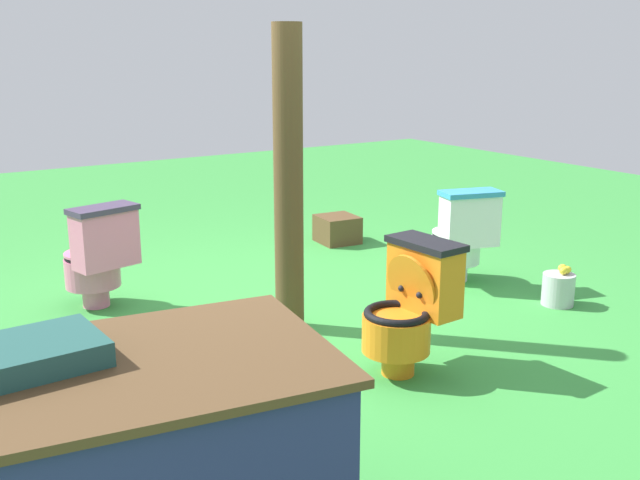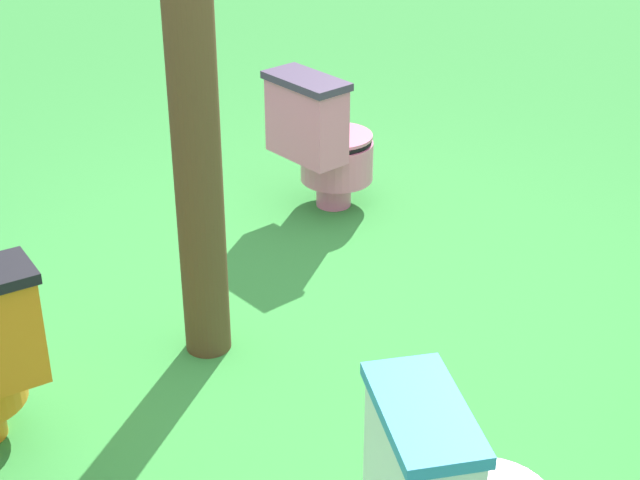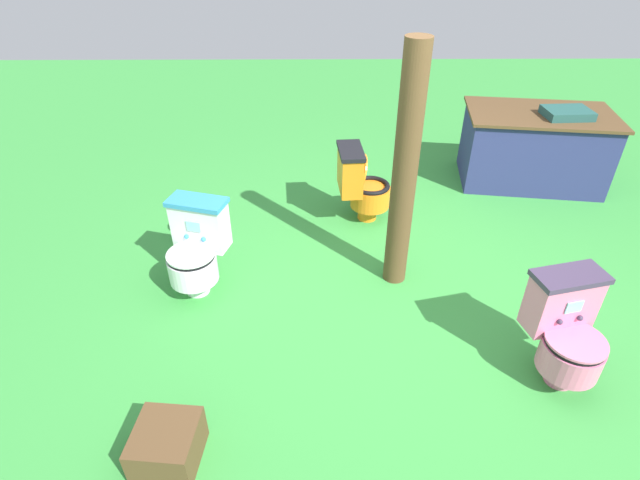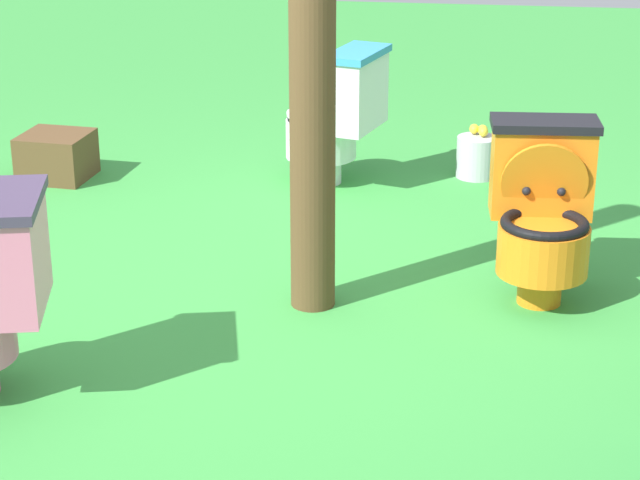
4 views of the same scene
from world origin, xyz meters
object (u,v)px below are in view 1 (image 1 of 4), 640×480
at_px(wooden_post, 288,182).
at_px(lemon_bucket, 558,288).
at_px(toilet_pink, 98,256).
at_px(toilet_orange, 410,306).
at_px(vendor_table, 109,475).
at_px(small_crate, 337,229).
at_px(toilet_white, 462,235).

distance_m(wooden_post, lemon_bucket, 2.05).
bearing_deg(toilet_pink, toilet_orange, -73.04).
distance_m(vendor_table, wooden_post, 2.43).
xyz_separation_m(vendor_table, small_crate, (-3.11, -3.27, -0.27)).
distance_m(wooden_post, small_crate, 2.30).
bearing_deg(small_crate, toilet_pink, 14.17).
bearing_deg(wooden_post, vendor_table, 45.17).
bearing_deg(vendor_table, lemon_bucket, -163.12).
bearing_deg(toilet_orange, toilet_pink, 26.13).
bearing_deg(lemon_bucket, toilet_orange, 10.09).
xyz_separation_m(toilet_white, lemon_bucket, (-0.23, 0.73, -0.25)).
height_order(toilet_white, vendor_table, vendor_table).
bearing_deg(vendor_table, small_crate, -133.57).
distance_m(toilet_white, small_crate, 1.52).
height_order(toilet_orange, lemon_bucket, toilet_orange).
bearing_deg(toilet_orange, toilet_white, -56.89).
height_order(toilet_pink, small_crate, toilet_pink).
xyz_separation_m(toilet_orange, wooden_post, (0.21, -0.91, 0.56)).
xyz_separation_m(toilet_pink, toilet_white, (-2.44, 0.90, 0.00)).
xyz_separation_m(toilet_orange, small_crate, (-1.23, -2.50, -0.25)).
distance_m(toilet_white, toilet_orange, 1.67).
relative_size(toilet_orange, vendor_table, 0.46).
height_order(toilet_white, small_crate, toilet_white).
height_order(vendor_table, small_crate, vendor_table).
bearing_deg(lemon_bucket, toilet_pink, -31.48).
xyz_separation_m(vendor_table, wooden_post, (-1.67, -1.68, 0.54)).
distance_m(toilet_orange, wooden_post, 1.09).
distance_m(toilet_pink, wooden_post, 1.46).
bearing_deg(toilet_orange, vendor_table, 108.12).
bearing_deg(lemon_bucket, wooden_post, -19.66).
distance_m(toilet_pink, toilet_white, 2.60).
bearing_deg(lemon_bucket, vendor_table, 16.88).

